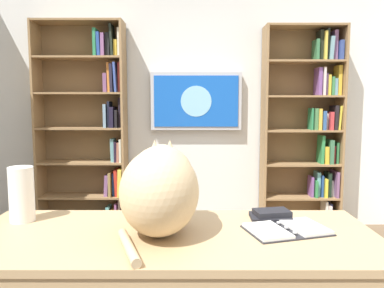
{
  "coord_description": "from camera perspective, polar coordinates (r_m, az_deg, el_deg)",
  "views": [
    {
      "loc": [
        -0.01,
        1.79,
        1.32
      ],
      "look_at": [
        -0.01,
        -1.14,
        1.0
      ],
      "focal_mm": 35.24,
      "sensor_mm": 36.0,
      "label": 1
    }
  ],
  "objects": [
    {
      "name": "bookshelf_left",
      "position": [
        4.04,
        17.42,
        2.23
      ],
      "size": [
        0.79,
        0.28,
        2.08
      ],
      "color": "#937047",
      "rests_on": "ground"
    },
    {
      "name": "wall_back",
      "position": [
        4.02,
        -0.06,
        6.65
      ],
      "size": [
        4.52,
        0.06,
        2.7
      ],
      "primitive_type": "cube",
      "color": "silver",
      "rests_on": "ground"
    },
    {
      "name": "desk_book_stack",
      "position": [
        1.83,
        11.89,
        -10.48
      ],
      "size": [
        0.19,
        0.14,
        0.04
      ],
      "color": "black",
      "rests_on": "desk"
    },
    {
      "name": "bookshelf_right",
      "position": [
        4.0,
        -14.83,
        2.23
      ],
      "size": [
        0.9,
        0.28,
        2.13
      ],
      "color": "#937047",
      "rests_on": "ground"
    },
    {
      "name": "paper_towel_roll",
      "position": [
        1.9,
        -24.39,
        -6.93
      ],
      "size": [
        0.11,
        0.11,
        0.25
      ],
      "primitive_type": "cylinder",
      "color": "white",
      "rests_on": "desk"
    },
    {
      "name": "cat",
      "position": [
        1.59,
        -4.86,
        -6.41
      ],
      "size": [
        0.33,
        0.57,
        0.38
      ],
      "color": "#D1B284",
      "rests_on": "desk"
    },
    {
      "name": "desk",
      "position": [
        1.62,
        -2.91,
        -17.17
      ],
      "size": [
        1.7,
        0.69,
        0.78
      ],
      "color": "tan",
      "rests_on": "ground"
    },
    {
      "name": "wall_mounted_tv",
      "position": [
        3.94,
        0.63,
        6.48
      ],
      "size": [
        0.94,
        0.07,
        0.59
      ],
      "color": "#B7B7BC"
    },
    {
      "name": "open_binder",
      "position": [
        1.68,
        14.12,
        -12.41
      ],
      "size": [
        0.38,
        0.3,
        0.02
      ],
      "color": "#26262B",
      "rests_on": "desk"
    }
  ]
}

